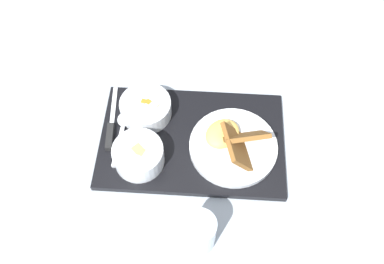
# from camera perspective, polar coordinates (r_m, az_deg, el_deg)

# --- Properties ---
(ground_plane) EXTENTS (4.00, 4.00, 0.00)m
(ground_plane) POSITION_cam_1_polar(r_m,az_deg,el_deg) (1.00, 0.00, -1.39)
(ground_plane) COLOR #99A3AD
(serving_tray) EXTENTS (0.45, 0.29, 0.02)m
(serving_tray) POSITION_cam_1_polar(r_m,az_deg,el_deg) (0.99, 0.00, -1.14)
(serving_tray) COLOR black
(serving_tray) RESTS_ON ground_plane
(bowl_salad) EXTENTS (0.13, 0.13, 0.05)m
(bowl_salad) POSITION_cam_1_polar(r_m,az_deg,el_deg) (1.01, -6.50, 3.45)
(bowl_salad) COLOR silver
(bowl_salad) RESTS_ON serving_tray
(bowl_soup) EXTENTS (0.12, 0.12, 0.06)m
(bowl_soup) POSITION_cam_1_polar(r_m,az_deg,el_deg) (0.94, -7.53, -3.13)
(bowl_soup) COLOR silver
(bowl_soup) RESTS_ON serving_tray
(plate_main) EXTENTS (0.21, 0.21, 0.09)m
(plate_main) POSITION_cam_1_polar(r_m,az_deg,el_deg) (0.96, 5.76, -1.61)
(plate_main) COLOR silver
(plate_main) RESTS_ON serving_tray
(knife) EXTENTS (0.03, 0.19, 0.02)m
(knife) POSITION_cam_1_polar(r_m,az_deg,el_deg) (1.01, -11.36, 0.17)
(knife) COLOR silver
(knife) RESTS_ON serving_tray
(spoon) EXTENTS (0.04, 0.15, 0.01)m
(spoon) POSITION_cam_1_polar(r_m,az_deg,el_deg) (1.01, -9.69, 0.63)
(spoon) COLOR silver
(spoon) RESTS_ON serving_tray
(glass_water) EXTENTS (0.07, 0.07, 0.11)m
(glass_water) POSITION_cam_1_polar(r_m,az_deg,el_deg) (0.86, 1.02, -14.06)
(glass_water) COLOR silver
(glass_water) RESTS_ON ground_plane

